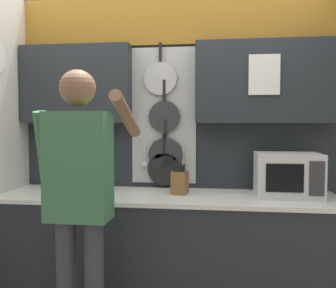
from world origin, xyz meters
TOP-DOWN VIEW (x-y plane):
  - base_cabinet_counter at (0.00, -0.00)m, footprint 2.52×0.66m
  - back_wall_unit at (0.01, 0.30)m, footprint 3.09×0.22m
  - microwave at (0.88, 0.06)m, footprint 0.46×0.35m
  - knife_block at (0.09, 0.06)m, footprint 0.13×0.16m
  - utensil_crock at (-0.53, 0.06)m, footprint 0.10×0.10m
  - person at (-0.46, -0.58)m, footprint 0.54×0.66m

SIDE VIEW (x-z plane):
  - base_cabinet_counter at x=0.00m, z-range 0.00..0.93m
  - knife_block at x=0.09m, z-range 0.89..1.15m
  - utensil_crock at x=-0.53m, z-range 0.85..1.20m
  - person at x=-0.46m, z-range 0.18..1.97m
  - microwave at x=0.88m, z-range 0.93..1.25m
  - back_wall_unit at x=0.01m, z-range 0.25..2.75m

